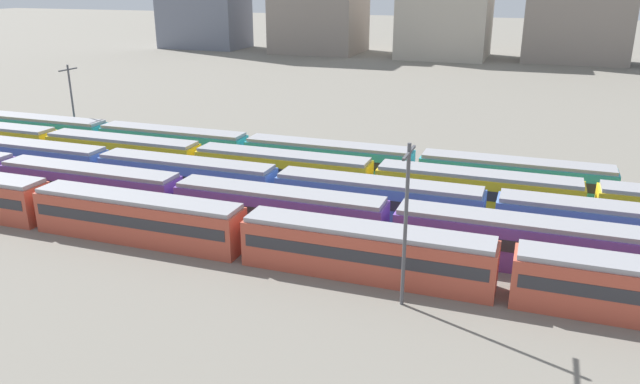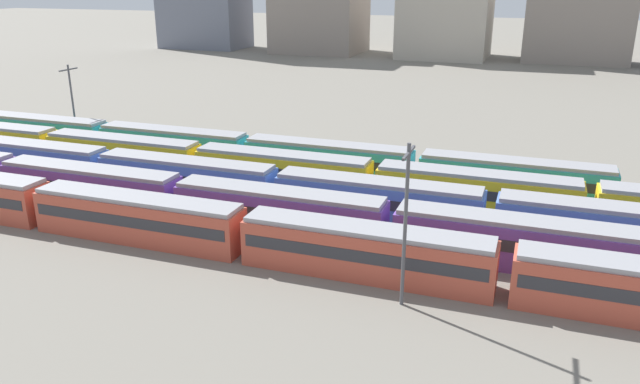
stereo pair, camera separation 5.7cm
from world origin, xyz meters
TOP-DOWN VIEW (x-y plane):
  - ground_plane at (0.00, 10.40)m, footprint 600.00×600.00m
  - train_track_0 at (28.82, 0.00)m, footprint 74.70×3.06m
  - train_track_1 at (38.85, 5.20)m, footprint 112.50×3.06m
  - train_track_2 at (36.41, 10.40)m, footprint 93.60×3.06m
  - train_track_3 at (34.75, 15.60)m, footprint 112.50×3.06m
  - train_track_4 at (18.87, 20.80)m, footprint 74.70×3.06m
  - catenary_pole_0 at (41.62, -3.16)m, footprint 0.24×3.20m
  - catenary_pole_1 at (-6.80, 23.75)m, footprint 0.24×3.20m
  - distant_building_1 at (-11.43, 129.53)m, footprint 23.45×20.69m
  - distant_building_2 at (23.50, 129.53)m, footprint 22.49×21.87m

SIDE VIEW (x-z plane):
  - ground_plane at x=0.00m, z-range 0.00..0.00m
  - train_track_0 at x=28.82m, z-range 0.03..3.78m
  - train_track_1 at x=38.85m, z-range 0.03..3.78m
  - train_track_2 at x=36.41m, z-range 0.03..3.78m
  - train_track_3 at x=34.75m, z-range 0.03..3.78m
  - train_track_4 at x=18.87m, z-range 0.03..3.78m
  - catenary_pole_1 at x=-6.80m, z-range 0.55..10.44m
  - catenary_pole_0 at x=41.62m, z-range 0.56..11.37m
  - distant_building_1 at x=-11.43m, z-range 0.00..23.03m
  - distant_building_2 at x=23.50m, z-range 0.00..24.34m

